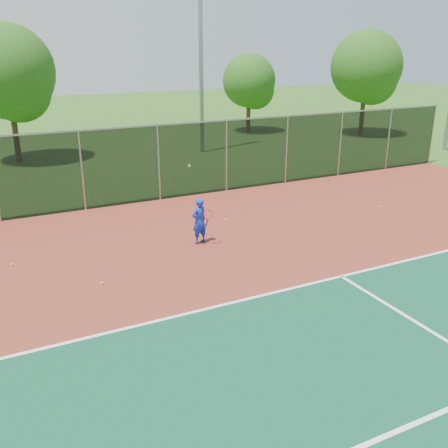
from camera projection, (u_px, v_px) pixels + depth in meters
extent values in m
plane|color=#275317|center=(357.00, 354.00, 10.15)|extent=(120.00, 120.00, 0.00)
cube|color=maroon|center=(301.00, 310.00, 11.83)|extent=(30.00, 20.00, 0.02)
cube|color=white|center=(341.00, 276.00, 13.50)|extent=(22.00, 0.10, 0.00)
cube|color=black|center=(159.00, 163.00, 19.76)|extent=(30.00, 0.04, 3.00)
cube|color=gray|center=(157.00, 125.00, 19.25)|extent=(30.00, 0.06, 0.06)
imported|color=#142DBF|center=(199.00, 221.00, 15.57)|extent=(0.61, 0.48, 1.48)
cylinder|color=black|center=(207.00, 223.00, 15.42)|extent=(0.03, 0.15, 0.27)
torus|color=#A51414|center=(208.00, 214.00, 15.23)|extent=(0.30, 0.13, 0.29)
sphere|color=yellow|center=(189.00, 166.00, 14.95)|extent=(0.07, 0.07, 0.07)
sphere|color=yellow|center=(11.00, 265.00, 14.16)|extent=(0.07, 0.07, 0.07)
sphere|color=yellow|center=(226.00, 220.00, 17.78)|extent=(0.07, 0.07, 0.07)
sphere|color=yellow|center=(381.00, 207.00, 19.24)|extent=(0.07, 0.07, 0.07)
sphere|color=yellow|center=(102.00, 283.00, 13.06)|extent=(0.07, 0.07, 0.07)
cylinder|color=gray|center=(201.00, 47.00, 27.34)|extent=(0.24, 0.24, 11.72)
cylinder|color=#3A2315|center=(16.00, 137.00, 26.43)|extent=(0.30, 0.30, 2.72)
sphere|color=#204C14|center=(7.00, 71.00, 25.31)|extent=(4.83, 4.83, 4.83)
sphere|color=#204C14|center=(18.00, 90.00, 25.53)|extent=(3.32, 3.32, 3.32)
cylinder|color=#3A2315|center=(248.00, 117.00, 35.73)|extent=(0.30, 0.30, 2.09)
sphere|color=#204C14|center=(249.00, 81.00, 34.87)|extent=(3.72, 3.72, 3.72)
sphere|color=#204C14|center=(256.00, 91.00, 35.02)|extent=(2.55, 2.55, 2.55)
cylinder|color=#3A2315|center=(362.00, 116.00, 34.38)|extent=(0.30, 0.30, 2.66)
sphere|color=#204C14|center=(366.00, 67.00, 33.28)|extent=(4.74, 4.74, 4.74)
sphere|color=#204C14|center=(373.00, 80.00, 33.50)|extent=(3.26, 3.26, 3.26)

